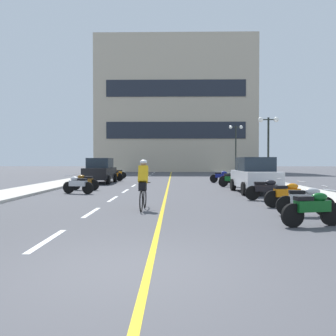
{
  "coord_description": "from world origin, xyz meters",
  "views": [
    {
      "loc": [
        0.64,
        -5.41,
        1.68
      ],
      "look_at": [
        0.24,
        18.34,
        1.15
      ],
      "focal_mm": 38.5,
      "sensor_mm": 36.0,
      "label": 1
    }
  ],
  "objects_px": {
    "motorcycle_9": "(113,175)",
    "motorcycle_6": "(232,179)",
    "motorcycle_4": "(78,184)",
    "street_lamp_far": "(236,139)",
    "motorcycle_5": "(84,182)",
    "motorcycle_2": "(287,194)",
    "motorcycle_11": "(117,173)",
    "motorcycle_7": "(231,178)",
    "motorcycle_8": "(221,176)",
    "motorcycle_0": "(313,208)",
    "motorcycle_10": "(112,174)",
    "parked_car_near": "(255,175)",
    "motorcycle_3": "(266,189)",
    "motorcycle_1": "(306,200)",
    "cyclist_rider": "(143,183)",
    "street_lamp_mid": "(268,134)",
    "parked_car_mid": "(100,171)"
  },
  "relations": [
    {
      "from": "street_lamp_mid",
      "to": "motorcycle_10",
      "type": "distance_m",
      "value": 13.17
    },
    {
      "from": "motorcycle_0",
      "to": "motorcycle_3",
      "type": "xyz_separation_m",
      "value": [
        0.33,
        5.88,
        0.0
      ]
    },
    {
      "from": "motorcycle_5",
      "to": "motorcycle_11",
      "type": "relative_size",
      "value": 0.99
    },
    {
      "from": "motorcycle_9",
      "to": "motorcycle_6",
      "type": "bearing_deg",
      "value": -35.73
    },
    {
      "from": "motorcycle_4",
      "to": "motorcycle_8",
      "type": "bearing_deg",
      "value": 46.9
    },
    {
      "from": "motorcycle_5",
      "to": "street_lamp_far",
      "type": "bearing_deg",
      "value": 57.86
    },
    {
      "from": "motorcycle_3",
      "to": "motorcycle_9",
      "type": "distance_m",
      "value": 16.11
    },
    {
      "from": "motorcycle_1",
      "to": "motorcycle_6",
      "type": "relative_size",
      "value": 1.02
    },
    {
      "from": "motorcycle_3",
      "to": "motorcycle_8",
      "type": "distance_m",
      "value": 11.6
    },
    {
      "from": "motorcycle_2",
      "to": "motorcycle_5",
      "type": "bearing_deg",
      "value": 142.02
    },
    {
      "from": "street_lamp_far",
      "to": "motorcycle_5",
      "type": "relative_size",
      "value": 3.08
    },
    {
      "from": "street_lamp_mid",
      "to": "motorcycle_1",
      "type": "relative_size",
      "value": 2.71
    },
    {
      "from": "street_lamp_far",
      "to": "motorcycle_10",
      "type": "bearing_deg",
      "value": -146.51
    },
    {
      "from": "motorcycle_4",
      "to": "motorcycle_9",
      "type": "relative_size",
      "value": 0.97
    },
    {
      "from": "motorcycle_8",
      "to": "motorcycle_10",
      "type": "relative_size",
      "value": 1.0
    },
    {
      "from": "motorcycle_9",
      "to": "cyclist_rider",
      "type": "distance_m",
      "value": 16.84
    },
    {
      "from": "parked_car_near",
      "to": "motorcycle_6",
      "type": "xyz_separation_m",
      "value": [
        -0.5,
        3.92,
        -0.44
      ]
    },
    {
      "from": "parked_car_near",
      "to": "motorcycle_10",
      "type": "relative_size",
      "value": 2.49
    },
    {
      "from": "street_lamp_far",
      "to": "motorcycle_7",
      "type": "bearing_deg",
      "value": -100.91
    },
    {
      "from": "street_lamp_far",
      "to": "motorcycle_5",
      "type": "height_order",
      "value": "street_lamp_far"
    },
    {
      "from": "street_lamp_mid",
      "to": "parked_car_near",
      "type": "height_order",
      "value": "street_lamp_mid"
    },
    {
      "from": "motorcycle_0",
      "to": "street_lamp_far",
      "type": "bearing_deg",
      "value": 84.05
    },
    {
      "from": "motorcycle_11",
      "to": "cyclist_rider",
      "type": "distance_m",
      "value": 20.79
    },
    {
      "from": "motorcycle_2",
      "to": "motorcycle_10",
      "type": "relative_size",
      "value": 0.99
    },
    {
      "from": "motorcycle_2",
      "to": "motorcycle_11",
      "type": "bearing_deg",
      "value": 115.06
    },
    {
      "from": "motorcycle_0",
      "to": "cyclist_rider",
      "type": "bearing_deg",
      "value": 146.23
    },
    {
      "from": "parked_car_mid",
      "to": "motorcycle_11",
      "type": "xyz_separation_m",
      "value": [
        0.17,
        6.56,
        -0.44
      ]
    },
    {
      "from": "parked_car_near",
      "to": "motorcycle_2",
      "type": "xyz_separation_m",
      "value": [
        -0.11,
        -5.66,
        -0.44
      ]
    },
    {
      "from": "motorcycle_3",
      "to": "street_lamp_mid",
      "type": "bearing_deg",
      "value": 74.99
    },
    {
      "from": "motorcycle_9",
      "to": "parked_car_mid",
      "type": "bearing_deg",
      "value": -100.09
    },
    {
      "from": "motorcycle_2",
      "to": "motorcycle_9",
      "type": "bearing_deg",
      "value": 119.58
    },
    {
      "from": "motorcycle_5",
      "to": "motorcycle_7",
      "type": "xyz_separation_m",
      "value": [
        8.85,
        4.6,
        0.0
      ]
    },
    {
      "from": "motorcycle_0",
      "to": "motorcycle_11",
      "type": "height_order",
      "value": "same"
    },
    {
      "from": "street_lamp_mid",
      "to": "motorcycle_11",
      "type": "relative_size",
      "value": 2.7
    },
    {
      "from": "motorcycle_11",
      "to": "motorcycle_5",
      "type": "bearing_deg",
      "value": -89.04
    },
    {
      "from": "street_lamp_far",
      "to": "motorcycle_5",
      "type": "distance_m",
      "value": 21.88
    },
    {
      "from": "motorcycle_5",
      "to": "motorcycle_6",
      "type": "height_order",
      "value": "same"
    },
    {
      "from": "motorcycle_0",
      "to": "motorcycle_6",
      "type": "distance_m",
      "value": 13.29
    },
    {
      "from": "motorcycle_0",
      "to": "motorcycle_7",
      "type": "xyz_separation_m",
      "value": [
        0.39,
        15.34,
        0.0
      ]
    },
    {
      "from": "motorcycle_3",
      "to": "motorcycle_11",
      "type": "xyz_separation_m",
      "value": [
        -9.01,
        17.53,
        0.0
      ]
    },
    {
      "from": "street_lamp_mid",
      "to": "motorcycle_0",
      "type": "relative_size",
      "value": 2.75
    },
    {
      "from": "street_lamp_mid",
      "to": "motorcycle_9",
      "type": "height_order",
      "value": "street_lamp_mid"
    },
    {
      "from": "motorcycle_8",
      "to": "motorcycle_9",
      "type": "height_order",
      "value": "same"
    },
    {
      "from": "parked_car_near",
      "to": "motorcycle_10",
      "type": "xyz_separation_m",
      "value": [
        -9.37,
        11.89,
        -0.44
      ]
    },
    {
      "from": "motorcycle_4",
      "to": "motorcycle_9",
      "type": "xyz_separation_m",
      "value": [
        -0.12,
        10.78,
        0.0
      ]
    },
    {
      "from": "motorcycle_1",
      "to": "cyclist_rider",
      "type": "distance_m",
      "value": 5.17
    },
    {
      "from": "motorcycle_10",
      "to": "street_lamp_mid",
      "type": "bearing_deg",
      "value": -21.52
    },
    {
      "from": "motorcycle_5",
      "to": "motorcycle_11",
      "type": "bearing_deg",
      "value": 90.96
    },
    {
      "from": "motorcycle_7",
      "to": "motorcycle_8",
      "type": "height_order",
      "value": "same"
    },
    {
      "from": "motorcycle_5",
      "to": "motorcycle_3",
      "type": "bearing_deg",
      "value": -28.91
    }
  ]
}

